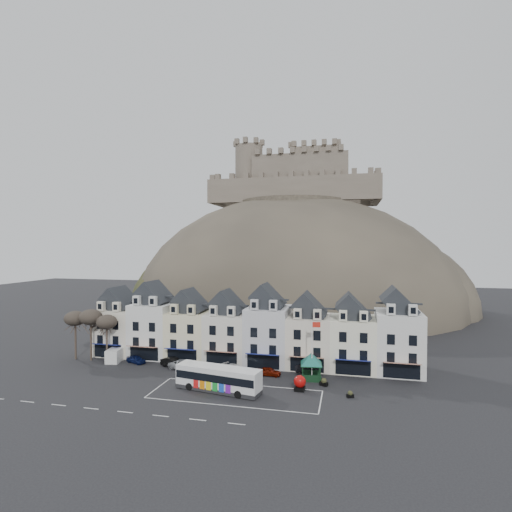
{
  "coord_description": "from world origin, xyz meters",
  "views": [
    {
      "loc": [
        16.28,
        -48.22,
        19.52
      ],
      "look_at": [
        -0.55,
        24.0,
        17.4
      ],
      "focal_mm": 28.0,
      "sensor_mm": 36.0,
      "label": 1
    }
  ],
  "objects": [
    {
      "name": "planter_east",
      "position": [
        16.57,
        3.5,
        0.43
      ],
      "size": [
        1.0,
        0.77,
        0.89
      ],
      "rotation": [
        0.0,
        0.0,
        0.42
      ],
      "color": "black",
      "rests_on": "ground"
    },
    {
      "name": "car_charcoal",
      "position": [
        10.0,
        12.0,
        0.64
      ],
      "size": [
        4.09,
        2.68,
        1.27
      ],
      "primitive_type": "imported",
      "rotation": [
        0.0,
        0.0,
        1.19
      ],
      "color": "black",
      "rests_on": "ground"
    },
    {
      "name": "townhouse_terrace",
      "position": [
        0.15,
        15.97,
        5.3
      ],
      "size": [
        54.4,
        9.35,
        11.8
      ],
      "color": "silver",
      "rests_on": "ground"
    },
    {
      "name": "tree_left_near",
      "position": [
        -23.0,
        10.5,
        6.55
      ],
      "size": [
        3.43,
        3.43,
        7.84
      ],
      "color": "#3E2F27",
      "rests_on": "ground"
    },
    {
      "name": "castle",
      "position": [
        0.51,
        75.93,
        40.19
      ],
      "size": [
        50.2,
        22.2,
        22.0
      ],
      "color": "#62584B",
      "rests_on": "ground"
    },
    {
      "name": "car_white",
      "position": [
        -0.4,
        9.5,
        0.64
      ],
      "size": [
        4.77,
        3.37,
        1.28
      ],
      "primitive_type": "imported",
      "rotation": [
        0.0,
        0.0,
        1.17
      ],
      "color": "white",
      "rests_on": "ground"
    },
    {
      "name": "white_van",
      "position": [
        -21.75,
        11.3,
        1.08
      ],
      "size": [
        2.87,
        5.0,
        2.15
      ],
      "rotation": [
        0.0,
        0.0,
        0.18
      ],
      "color": "silver",
      "rests_on": "ground"
    },
    {
      "name": "planter_west",
      "position": [
        13.03,
        7.0,
        0.53
      ],
      "size": [
        1.23,
        0.96,
        1.1
      ],
      "rotation": [
        0.0,
        0.0,
        -0.44
      ],
      "color": "black",
      "rests_on": "ground"
    },
    {
      "name": "bus_shelter",
      "position": [
        11.1,
        9.27,
        2.99
      ],
      "size": [
        6.04,
        6.04,
        3.86
      ],
      "rotation": [
        0.0,
        0.0,
        0.11
      ],
      "color": "black",
      "rests_on": "ground"
    },
    {
      "name": "car_black",
      "position": [
        -10.8,
        10.0,
        0.75
      ],
      "size": [
        4.83,
        3.26,
        1.51
      ],
      "primitive_type": "imported",
      "rotation": [
        0.0,
        0.0,
        1.17
      ],
      "color": "black",
      "rests_on": "ground"
    },
    {
      "name": "ground",
      "position": [
        0.0,
        0.0,
        0.0
      ],
      "size": [
        300.0,
        300.0,
        0.0
      ],
      "primitive_type": "plane",
      "color": "black",
      "rests_on": "ground"
    },
    {
      "name": "bus",
      "position": [
        -0.54,
        1.84,
        1.82
      ],
      "size": [
        11.97,
        4.67,
        3.3
      ],
      "rotation": [
        0.0,
        0.0,
        -0.17
      ],
      "color": "#262628",
      "rests_on": "ground"
    },
    {
      "name": "coach_bay_markings",
      "position": [
        2.0,
        1.25,
        0.0
      ],
      "size": [
        22.0,
        7.5,
        0.01
      ],
      "primitive_type": "cube",
      "color": "silver",
      "rests_on": "ground"
    },
    {
      "name": "car_maroon",
      "position": [
        4.8,
        9.5,
        0.62
      ],
      "size": [
        3.64,
        1.5,
        1.23
      ],
      "primitive_type": "imported",
      "rotation": [
        0.0,
        0.0,
        1.56
      ],
      "color": "#631205",
      "rests_on": "ground"
    },
    {
      "name": "red_buoy",
      "position": [
        10.0,
        4.53,
        1.03
      ],
      "size": [
        1.64,
        1.64,
        2.02
      ],
      "rotation": [
        0.0,
        0.0,
        -0.03
      ],
      "color": "black",
      "rests_on": "ground"
    },
    {
      "name": "car_silver",
      "position": [
        -8.69,
        9.5,
        0.7
      ],
      "size": [
        5.25,
        3.01,
        1.4
      ],
      "primitive_type": "imported",
      "rotation": [
        0.0,
        0.0,
        1.43
      ],
      "color": "#999CA0",
      "rests_on": "ground"
    },
    {
      "name": "castle_hill",
      "position": [
        1.25,
        68.95,
        0.11
      ],
      "size": [
        100.0,
        76.0,
        68.0
      ],
      "color": "#363129",
      "rests_on": "ground"
    },
    {
      "name": "car_navy",
      "position": [
        -17.74,
        10.71,
        0.62
      ],
      "size": [
        3.95,
        2.69,
        1.25
      ],
      "primitive_type": "imported",
      "rotation": [
        0.0,
        0.0,
        1.2
      ],
      "color": "#0E1847",
      "rests_on": "ground"
    },
    {
      "name": "flagpole",
      "position": [
        11.32,
        8.79,
        4.98
      ],
      "size": [
        1.24,
        0.34,
        8.73
      ],
      "rotation": [
        0.0,
        0.0,
        0.21
      ],
      "color": "silver",
      "rests_on": "ground"
    },
    {
      "name": "tree_left_mid",
      "position": [
        -26.0,
        10.5,
        7.24
      ],
      "size": [
        3.78,
        3.78,
        8.64
      ],
      "color": "#3E2F27",
      "rests_on": "ground"
    },
    {
      "name": "tree_left_far",
      "position": [
        -29.0,
        10.5,
        6.9
      ],
      "size": [
        3.61,
        3.61,
        8.24
      ],
      "color": "#3E2F27",
      "rests_on": "ground"
    }
  ]
}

